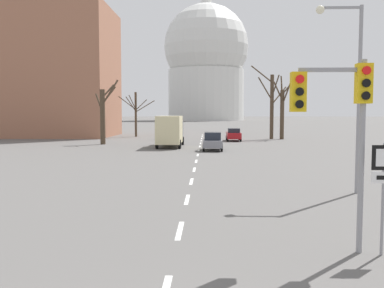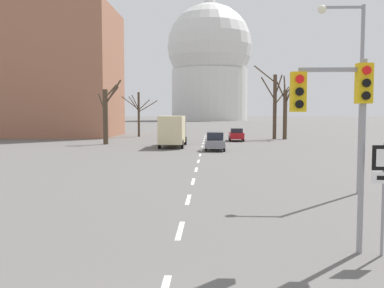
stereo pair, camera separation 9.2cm
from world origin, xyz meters
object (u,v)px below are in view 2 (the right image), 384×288
object	(u,v)px
sedan_near_right	(173,134)
sedan_mid_centre	(177,130)
traffic_signal_near_right	(340,107)
sedan_far_left	(236,134)
delivery_truck	(173,130)
street_lamp_right	(353,79)
sedan_near_left	(215,141)
route_sign_post	(384,179)

from	to	relation	value
sedan_near_right	sedan_mid_centre	distance (m)	9.36
traffic_signal_near_right	sedan_far_left	world-z (taller)	traffic_signal_near_right
traffic_signal_near_right	sedan_far_left	bearing A→B (deg)	90.04
sedan_far_left	delivery_truck	distance (m)	11.77
street_lamp_right	sedan_mid_centre	distance (m)	46.50
sedan_near_left	sedan_far_left	bearing A→B (deg)	78.51
route_sign_post	sedan_near_right	distance (m)	44.71
sedan_near_left	delivery_truck	distance (m)	5.88
sedan_mid_centre	route_sign_post	bearing A→B (deg)	-80.15
traffic_signal_near_right	sedan_near_left	size ratio (longest dim) A/B	1.21
route_sign_post	sedan_near_left	xyz separation A→B (m)	(-3.78, 28.86, -1.03)
sedan_far_left	delivery_truck	world-z (taller)	delivery_truck
route_sign_post	sedan_near_right	size ratio (longest dim) A/B	0.62
sedan_near_left	traffic_signal_near_right	bearing A→B (deg)	-84.51
traffic_signal_near_right	delivery_truck	distance (m)	33.44
route_sign_post	delivery_truck	world-z (taller)	delivery_truck
sedan_near_left	delivery_truck	size ratio (longest dim) A/B	0.54
sedan_near_left	route_sign_post	bearing A→B (deg)	-82.54
street_lamp_right	sedan_near_right	size ratio (longest dim) A/B	1.80
street_lamp_right	sedan_mid_centre	world-z (taller)	street_lamp_right
route_sign_post	sedan_far_left	xyz separation A→B (m)	(-1.05, 42.28, -1.07)
route_sign_post	sedan_near_right	bearing A→B (deg)	101.59
sedan_mid_centre	street_lamp_right	bearing A→B (deg)	-76.17
street_lamp_right	sedan_near_left	bearing A→B (deg)	105.20
sedan_mid_centre	delivery_truck	distance (m)	20.36
sedan_far_left	delivery_truck	bearing A→B (deg)	-126.44
route_sign_post	sedan_far_left	size ratio (longest dim) A/B	0.67
sedan_near_right	delivery_truck	bearing A→B (deg)	-85.01
street_lamp_right	sedan_near_left	xyz separation A→B (m)	(-5.62, 20.70, -4.05)
route_sign_post	sedan_mid_centre	size ratio (longest dim) A/B	0.70
sedan_near_left	sedan_mid_centre	xyz separation A→B (m)	(-5.45, 24.29, -0.01)
traffic_signal_near_right	sedan_far_left	xyz separation A→B (m)	(-0.03, 42.08, -2.78)
sedan_far_left	traffic_signal_near_right	bearing A→B (deg)	-89.96
route_sign_post	sedan_near_left	world-z (taller)	route_sign_post
sedan_near_left	sedan_far_left	world-z (taller)	sedan_near_left
delivery_truck	street_lamp_right	bearing A→B (deg)	-68.21
sedan_near_right	sedan_far_left	bearing A→B (deg)	-10.80
route_sign_post	delivery_truck	xyz separation A→B (m)	(-8.02, 32.84, -0.17)
sedan_near_left	sedan_far_left	xyz separation A→B (m)	(2.73, 13.42, -0.04)
street_lamp_right	sedan_far_left	size ratio (longest dim) A/B	1.96
traffic_signal_near_right	sedan_near_left	bearing A→B (deg)	95.49
route_sign_post	sedan_mid_centre	xyz separation A→B (m)	(-9.23, 53.15, -1.04)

